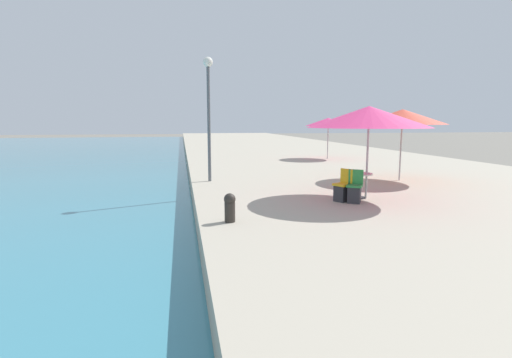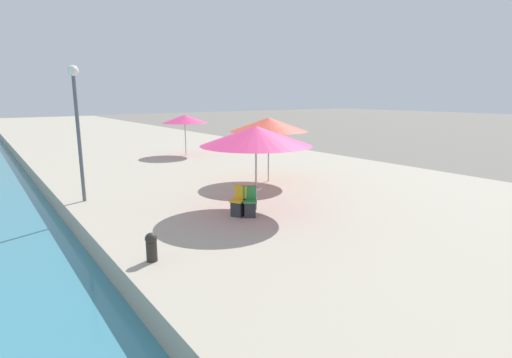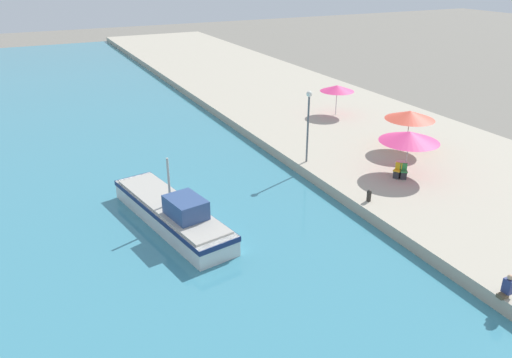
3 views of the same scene
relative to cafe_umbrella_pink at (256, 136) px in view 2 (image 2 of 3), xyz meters
The scene contains 9 objects.
quay_promenade 21.44m from the cafe_umbrella_pink, 81.72° to the left, with size 16.00×90.00×0.68m.
cafe_umbrella_pink is the anchor object (origin of this frame).
cafe_umbrella_white 4.37m from the cafe_umbrella_pink, 47.60° to the left, with size 3.25×3.25×2.69m.
cafe_umbrella_striped 12.71m from the cafe_umbrella_pink, 74.33° to the left, with size 2.77×2.77×2.44m.
cafe_table 1.85m from the cafe_umbrella_pink, 149.36° to the left, with size 0.80×0.80×0.74m.
cafe_chair_left 2.18m from the cafe_umbrella_pink, 139.68° to the right, with size 0.57×0.58×0.91m.
cafe_chair_right 2.22m from the cafe_umbrella_pink, 163.99° to the right, with size 0.57×0.56×0.91m.
mooring_bollard 5.10m from the cafe_umbrella_pink, 154.94° to the right, with size 0.26×0.26×0.65m.
lamppost 6.10m from the cafe_umbrella_pink, 134.45° to the left, with size 0.36×0.36×4.56m.
Camera 2 is at (-2.23, 5.90, 4.27)m, focal length 28.00 mm.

